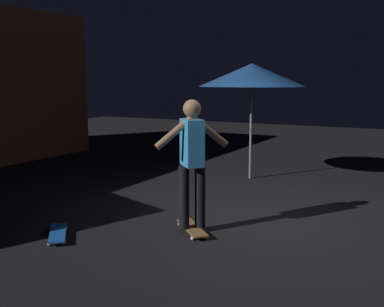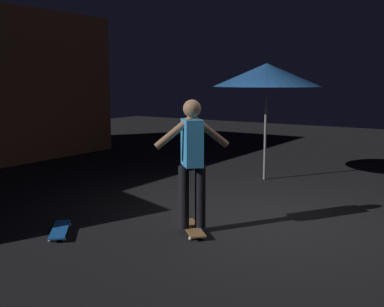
# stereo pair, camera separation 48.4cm
# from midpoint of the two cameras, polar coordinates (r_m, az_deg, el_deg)

# --- Properties ---
(ground_plane) EXTENTS (28.00, 28.00, 0.00)m
(ground_plane) POSITION_cam_midpoint_polar(r_m,az_deg,el_deg) (6.87, 11.46, -8.06)
(ground_plane) COLOR black
(patio_umbrella) EXTENTS (2.10, 2.10, 2.30)m
(patio_umbrella) POSITION_cam_midpoint_polar(r_m,az_deg,el_deg) (9.42, 10.52, 9.32)
(patio_umbrella) COLOR slate
(patio_umbrella) RESTS_ON ground_plane
(skateboard_ridden) EXTENTS (0.69, 0.70, 0.07)m
(skateboard_ridden) POSITION_cam_midpoint_polar(r_m,az_deg,el_deg) (6.26, 2.24, -9.05)
(skateboard_ridden) COLOR olive
(skateboard_ridden) RESTS_ON ground_plane
(skateboard_spare) EXTENTS (0.72, 0.67, 0.07)m
(skateboard_spare) POSITION_cam_midpoint_polar(r_m,az_deg,el_deg) (6.37, -13.59, -8.97)
(skateboard_spare) COLOR #1959B2
(skateboard_spare) RESTS_ON ground_plane
(skater) EXTENTS (0.76, 0.75, 1.67)m
(skater) POSITION_cam_midpoint_polar(r_m,az_deg,el_deg) (6.03, 2.30, -0.14)
(skater) COLOR black
(skater) RESTS_ON skateboard_ridden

